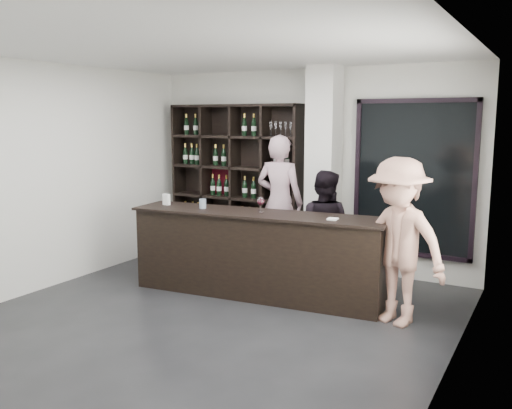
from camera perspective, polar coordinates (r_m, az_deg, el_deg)
The scene contains 12 objects.
floor at distance 6.02m, azimuth -5.65°, elevation -12.41°, with size 5.00×5.50×0.01m, color black.
wine_shelf at distance 8.44m, azimuth -2.17°, elevation 2.33°, with size 2.20×0.35×2.40m, color black, non-canonical shape.
structural_column at distance 7.65m, azimuth 7.07°, elevation 3.44°, with size 0.40×0.40×2.90m, color silver.
glass_panel at distance 7.50m, azimuth 16.23°, elevation 2.64°, with size 1.60×0.08×2.10m.
tasting_counter at distance 6.72m, azimuth 0.04°, elevation -5.26°, with size 3.21×0.67×1.06m.
taster_pink at distance 7.91m, azimuth 2.50°, elevation 0.25°, with size 0.71×0.47×1.96m, color #CCA2AF.
taster_black at distance 7.08m, azimuth 7.10°, elevation -2.61°, with size 0.75×0.58×1.54m, color black.
customer at distance 5.94m, azimuth 14.69°, elevation -3.83°, with size 1.16×0.67×1.80m, color #AB7866.
wine_glass at distance 6.59m, azimuth 0.50°, elevation 0.08°, with size 0.09×0.09×0.22m, color white, non-canonical shape.
spit_cup at distance 6.92m, azimuth -5.64°, elevation 0.09°, with size 0.09×0.09×0.12m, color silver.
napkin_stack at distance 6.19m, azimuth 8.07°, elevation -1.52°, with size 0.11×0.11×0.02m, color white.
card_stand at distance 7.26m, azimuth -9.42°, elevation 0.52°, with size 0.10×0.05×0.14m, color white.
Camera 1 is at (3.24, -4.57, 2.21)m, focal length 38.00 mm.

